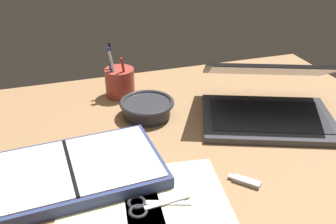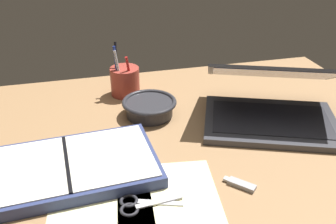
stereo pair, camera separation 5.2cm
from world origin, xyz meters
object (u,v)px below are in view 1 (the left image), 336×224
planner (71,172)px  scissors (145,206)px  bowl (146,108)px  pen_cup (120,82)px  laptop (268,101)px

planner → scissors: planner is taller
bowl → pen_cup: pen_cup is taller
laptop → bowl: (-32.35, 11.32, -2.42)cm
bowl → planner: (-22.89, -21.87, -1.16)cm
planner → pen_cup: bearing=60.1°
laptop → bowl: bearing=-178.0°
laptop → bowl: size_ratio=2.84×
bowl → scissors: bowl is taller
bowl → planner: size_ratio=0.38×
pen_cup → planner: pen_cup is taller
laptop → pen_cup: size_ratio=2.64×
planner → scissors: size_ratio=3.14×
laptop → bowl: 34.36cm
bowl → planner: 31.68cm
pen_cup → planner: (-18.55, -37.35, -3.07)cm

